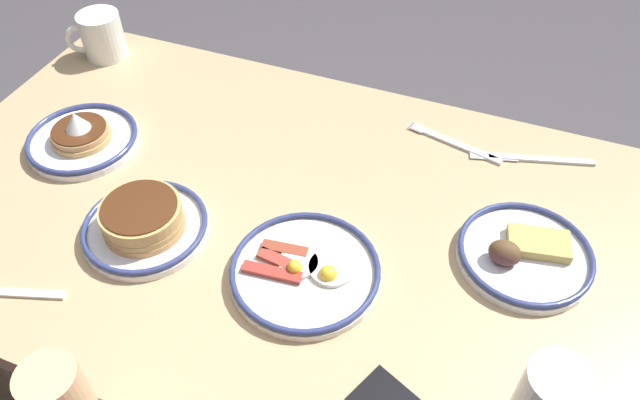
{
  "coord_description": "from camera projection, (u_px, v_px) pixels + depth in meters",
  "views": [
    {
      "loc": [
        -0.34,
        0.65,
        1.54
      ],
      "look_at": [
        -0.08,
        -0.02,
        0.78
      ],
      "focal_mm": 34.16,
      "sensor_mm": 36.0,
      "label": 1
    }
  ],
  "objects": [
    {
      "name": "dining_table",
      "position": [
        277.0,
        246.0,
        1.14
      ],
      "size": [
        1.33,
        0.81,
        0.75
      ],
      "color": "tan",
      "rests_on": "ground_plane"
    },
    {
      "name": "fork_near",
      "position": [
        454.0,
        143.0,
        1.19
      ],
      "size": [
        0.2,
        0.06,
        0.01
      ],
      "color": "silver",
      "rests_on": "dining_table"
    },
    {
      "name": "plate_center_pancakes",
      "position": [
        144.0,
        223.0,
        1.01
      ],
      "size": [
        0.21,
        0.21,
        0.06
      ],
      "color": "white",
      "rests_on": "dining_table"
    },
    {
      "name": "plate_far_companion",
      "position": [
        305.0,
        271.0,
        0.96
      ],
      "size": [
        0.24,
        0.24,
        0.04
      ],
      "color": "silver",
      "rests_on": "dining_table"
    },
    {
      "name": "butter_knife",
      "position": [
        532.0,
        159.0,
        1.16
      ],
      "size": [
        0.23,
        0.08,
        0.01
      ],
      "color": "silver",
      "rests_on": "dining_table"
    },
    {
      "name": "coffee_mug",
      "position": [
        101.0,
        35.0,
        1.37
      ],
      "size": [
        0.12,
        0.1,
        0.1
      ],
      "color": "white",
      "rests_on": "dining_table"
    },
    {
      "name": "plate_far_side",
      "position": [
        82.0,
        138.0,
        1.18
      ],
      "size": [
        0.21,
        0.21,
        0.08
      ],
      "color": "white",
      "rests_on": "dining_table"
    },
    {
      "name": "plate_near_main",
      "position": [
        522.0,
        254.0,
        0.98
      ],
      "size": [
        0.22,
        0.22,
        0.05
      ],
      "color": "white",
      "rests_on": "dining_table"
    }
  ]
}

